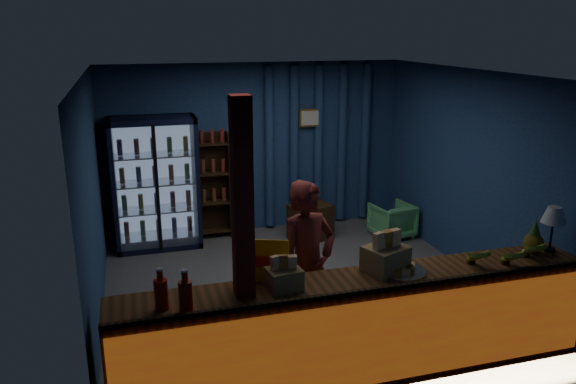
# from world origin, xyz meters

# --- Properties ---
(ground) EXTENTS (4.60, 4.60, 0.00)m
(ground) POSITION_xyz_m (0.00, 0.00, 0.00)
(ground) COLOR #515154
(ground) RESTS_ON ground
(room_walls) EXTENTS (4.60, 4.60, 4.60)m
(room_walls) POSITION_xyz_m (0.00, 0.00, 1.57)
(room_walls) COLOR navy
(room_walls) RESTS_ON ground
(counter) EXTENTS (4.40, 0.57, 0.99)m
(counter) POSITION_xyz_m (0.00, -1.91, 0.48)
(counter) COLOR brown
(counter) RESTS_ON ground
(support_post) EXTENTS (0.16, 0.16, 2.60)m
(support_post) POSITION_xyz_m (-1.05, -1.90, 1.30)
(support_post) COLOR maroon
(support_post) RESTS_ON ground
(beverage_cooler) EXTENTS (1.20, 0.62, 1.90)m
(beverage_cooler) POSITION_xyz_m (-1.55, 1.92, 0.93)
(beverage_cooler) COLOR black
(beverage_cooler) RESTS_ON ground
(bottle_shelf) EXTENTS (0.50, 0.28, 1.60)m
(bottle_shelf) POSITION_xyz_m (-0.70, 2.06, 0.79)
(bottle_shelf) COLOR #382712
(bottle_shelf) RESTS_ON ground
(curtain_folds) EXTENTS (1.74, 0.14, 2.50)m
(curtain_folds) POSITION_xyz_m (1.00, 2.14, 1.30)
(curtain_folds) COLOR navy
(curtain_folds) RESTS_ON room_walls
(framed_picture) EXTENTS (0.36, 0.04, 0.28)m
(framed_picture) POSITION_xyz_m (0.85, 2.10, 1.75)
(framed_picture) COLOR gold
(framed_picture) RESTS_ON room_walls
(shopkeeper) EXTENTS (0.73, 0.60, 1.72)m
(shopkeeper) POSITION_xyz_m (-0.31, -1.32, 0.86)
(shopkeeper) COLOR maroon
(shopkeeper) RESTS_ON ground
(green_chair) EXTENTS (0.65, 0.66, 0.52)m
(green_chair) POSITION_xyz_m (1.90, 1.25, 0.26)
(green_chair) COLOR #61C374
(green_chair) RESTS_ON ground
(side_table) EXTENTS (0.68, 0.57, 0.64)m
(side_table) POSITION_xyz_m (0.67, 1.51, 0.27)
(side_table) COLOR #382712
(side_table) RESTS_ON ground
(yellow_sign) EXTENTS (0.47, 0.25, 0.37)m
(yellow_sign) POSITION_xyz_m (-0.84, -1.68, 1.14)
(yellow_sign) COLOR #E7A90C
(yellow_sign) RESTS_ON counter
(soda_bottles) EXTENTS (0.29, 0.19, 0.35)m
(soda_bottles) POSITION_xyz_m (-1.64, -2.02, 1.09)
(soda_bottles) COLOR red
(soda_bottles) RESTS_ON counter
(snack_box_left) EXTENTS (0.45, 0.41, 0.39)m
(snack_box_left) POSITION_xyz_m (0.28, -1.80, 1.09)
(snack_box_left) COLOR #A3844F
(snack_box_left) RESTS_ON counter
(snack_box_centre) EXTENTS (0.31, 0.27, 0.30)m
(snack_box_centre) POSITION_xyz_m (-0.71, -1.89, 1.06)
(snack_box_centre) COLOR #A3844F
(snack_box_centre) RESTS_ON counter
(pastry_tray) EXTENTS (0.45, 0.45, 0.07)m
(pastry_tray) POSITION_xyz_m (0.40, -1.87, 0.98)
(pastry_tray) COLOR silver
(pastry_tray) RESTS_ON counter
(banana_bunches) EXTENTS (0.88, 0.33, 0.19)m
(banana_bunches) POSITION_xyz_m (1.43, -1.96, 1.05)
(banana_bunches) COLOR yellow
(banana_bunches) RESTS_ON counter
(table_lamp) EXTENTS (0.24, 0.24, 0.46)m
(table_lamp) POSITION_xyz_m (2.05, -1.83, 1.31)
(table_lamp) COLOR black
(table_lamp) RESTS_ON counter
(pineapple) EXTENTS (0.19, 0.19, 0.33)m
(pineapple) POSITION_xyz_m (1.86, -1.82, 1.09)
(pineapple) COLOR olive
(pineapple) RESTS_ON counter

